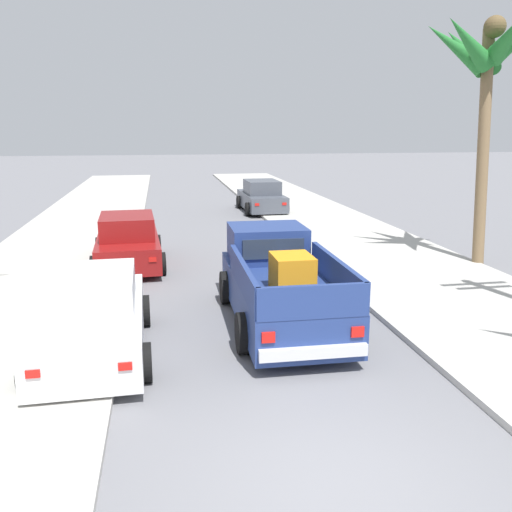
# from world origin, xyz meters

# --- Properties ---
(ground_plane) EXTENTS (160.00, 160.00, 0.00)m
(ground_plane) POSITION_xyz_m (0.00, 0.00, 0.00)
(ground_plane) COLOR slate
(sidewalk_left) EXTENTS (4.75, 60.00, 0.12)m
(sidewalk_left) POSITION_xyz_m (-5.04, 12.00, 0.06)
(sidewalk_left) COLOR #B2AFA8
(sidewalk_left) RESTS_ON ground
(sidewalk_right) EXTENTS (4.75, 60.00, 0.12)m
(sidewalk_right) POSITION_xyz_m (5.04, 12.00, 0.06)
(sidewalk_right) COLOR #B2AFA8
(sidewalk_right) RESTS_ON ground
(curb_left) EXTENTS (0.16, 60.00, 0.10)m
(curb_left) POSITION_xyz_m (-4.07, 12.00, 0.05)
(curb_left) COLOR silver
(curb_left) RESTS_ON ground
(curb_right) EXTENTS (0.16, 60.00, 0.10)m
(curb_right) POSITION_xyz_m (4.07, 12.00, 0.05)
(curb_right) COLOR silver
(curb_right) RESTS_ON ground
(pickup_truck) EXTENTS (2.26, 5.23, 1.80)m
(pickup_truck) POSITION_xyz_m (0.54, 5.55, 0.79)
(pickup_truck) COLOR navy
(pickup_truck) RESTS_ON ground
(car_left_near) EXTENTS (2.18, 4.33, 1.54)m
(car_left_near) POSITION_xyz_m (-2.86, 10.92, 0.71)
(car_left_near) COLOR maroon
(car_left_near) RESTS_ON ground
(car_right_near) EXTENTS (2.11, 4.30, 1.54)m
(car_right_near) POSITION_xyz_m (-3.14, 4.36, 0.71)
(car_right_near) COLOR silver
(car_right_near) RESTS_ON ground
(car_left_mid) EXTENTS (2.08, 4.28, 1.54)m
(car_left_mid) POSITION_xyz_m (3.01, 20.81, 0.71)
(car_left_mid) COLOR #474C56
(car_left_mid) RESTS_ON ground
(palm_tree_left_fore) EXTENTS (3.41, 3.98, 7.08)m
(palm_tree_left_fore) POSITION_xyz_m (7.29, 9.39, 5.89)
(palm_tree_left_fore) COLOR brown
(palm_tree_left_fore) RESTS_ON ground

